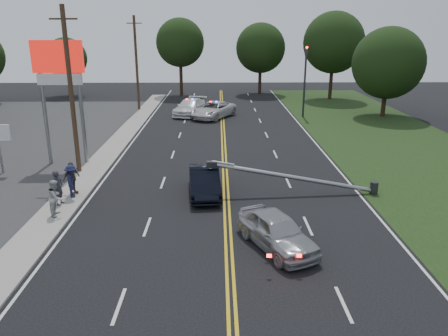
{
  "coord_description": "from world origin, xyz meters",
  "views": [
    {
      "loc": [
        -0.42,
        -14.28,
        8.69
      ],
      "look_at": [
        -0.12,
        7.5,
        1.7
      ],
      "focal_mm": 35.0,
      "sensor_mm": 36.0,
      "label": 1
    }
  ],
  "objects_px": {
    "pylon_sign": "(59,73)",
    "bystander_d": "(72,178)",
    "utility_pole_mid": "(71,92)",
    "emergency_a": "(214,110)",
    "emergency_b": "(190,107)",
    "bystander_c": "(72,181)",
    "waiting_sedan": "(277,231)",
    "utility_pole_far": "(137,63)",
    "fallen_streetlight": "(303,179)",
    "crashed_sedan": "(204,181)",
    "bystander_b": "(56,197)",
    "traffic_signal": "(305,75)",
    "bystander_a": "(58,188)"
  },
  "relations": [
    {
      "from": "waiting_sedan",
      "to": "utility_pole_far",
      "type": "bearing_deg",
      "value": 84.47
    },
    {
      "from": "traffic_signal",
      "to": "emergency_a",
      "type": "bearing_deg",
      "value": -177.54
    },
    {
      "from": "utility_pole_mid",
      "to": "bystander_a",
      "type": "distance_m",
      "value": 6.88
    },
    {
      "from": "traffic_signal",
      "to": "fallen_streetlight",
      "type": "xyz_separation_m",
      "value": [
        -4.11,
        -22.0,
        -3.29
      ]
    },
    {
      "from": "pylon_sign",
      "to": "fallen_streetlight",
      "type": "distance_m",
      "value": 16.66
    },
    {
      "from": "pylon_sign",
      "to": "waiting_sedan",
      "type": "xyz_separation_m",
      "value": [
        12.47,
        -12.05,
        -5.25
      ]
    },
    {
      "from": "emergency_b",
      "to": "utility_pole_far",
      "type": "bearing_deg",
      "value": 169.45
    },
    {
      "from": "fallen_streetlight",
      "to": "utility_pole_mid",
      "type": "distance_m",
      "value": 14.58
    },
    {
      "from": "pylon_sign",
      "to": "utility_pole_mid",
      "type": "bearing_deg",
      "value": -56.98
    },
    {
      "from": "pylon_sign",
      "to": "bystander_b",
      "type": "xyz_separation_m",
      "value": [
        2.31,
        -8.82,
        -5.0
      ]
    },
    {
      "from": "utility_pole_mid",
      "to": "emergency_a",
      "type": "relative_size",
      "value": 1.72
    },
    {
      "from": "fallen_streetlight",
      "to": "emergency_b",
      "type": "height_order",
      "value": "fallen_streetlight"
    },
    {
      "from": "crashed_sedan",
      "to": "bystander_c",
      "type": "relative_size",
      "value": 2.57
    },
    {
      "from": "pylon_sign",
      "to": "bystander_d",
      "type": "distance_m",
      "value": 8.11
    },
    {
      "from": "traffic_signal",
      "to": "emergency_b",
      "type": "bearing_deg",
      "value": 174.33
    },
    {
      "from": "bystander_b",
      "to": "bystander_d",
      "type": "height_order",
      "value": "bystander_d"
    },
    {
      "from": "bystander_a",
      "to": "emergency_b",
      "type": "bearing_deg",
      "value": 2.34
    },
    {
      "from": "utility_pole_far",
      "to": "emergency_a",
      "type": "relative_size",
      "value": 1.72
    },
    {
      "from": "crashed_sedan",
      "to": "emergency_b",
      "type": "height_order",
      "value": "emergency_b"
    },
    {
      "from": "waiting_sedan",
      "to": "bystander_c",
      "type": "xyz_separation_m",
      "value": [
        -10.14,
        5.56,
        0.25
      ]
    },
    {
      "from": "traffic_signal",
      "to": "crashed_sedan",
      "type": "xyz_separation_m",
      "value": [
        -9.48,
        -21.89,
        -3.46
      ]
    },
    {
      "from": "emergency_a",
      "to": "crashed_sedan",
      "type": "bearing_deg",
      "value": -62.13
    },
    {
      "from": "bystander_d",
      "to": "pylon_sign",
      "type": "bearing_deg",
      "value": 52.34
    },
    {
      "from": "bystander_b",
      "to": "bystander_c",
      "type": "bearing_deg",
      "value": -4.15
    },
    {
      "from": "utility_pole_far",
      "to": "bystander_d",
      "type": "height_order",
      "value": "utility_pole_far"
    },
    {
      "from": "fallen_streetlight",
      "to": "waiting_sedan",
      "type": "height_order",
      "value": "fallen_streetlight"
    },
    {
      "from": "emergency_b",
      "to": "bystander_c",
      "type": "relative_size",
      "value": 3.22
    },
    {
      "from": "emergency_b",
      "to": "waiting_sedan",
      "type": "bearing_deg",
      "value": -64.15
    },
    {
      "from": "traffic_signal",
      "to": "bystander_a",
      "type": "distance_m",
      "value": 29.08
    },
    {
      "from": "bystander_c",
      "to": "waiting_sedan",
      "type": "bearing_deg",
      "value": -137.54
    },
    {
      "from": "crashed_sedan",
      "to": "emergency_a",
      "type": "relative_size",
      "value": 0.78
    },
    {
      "from": "utility_pole_far",
      "to": "fallen_streetlight",
      "type": "bearing_deg",
      "value": -62.76
    },
    {
      "from": "pylon_sign",
      "to": "bystander_d",
      "type": "bearing_deg",
      "value": -70.07
    },
    {
      "from": "utility_pole_far",
      "to": "bystander_c",
      "type": "distance_m",
      "value": 26.81
    },
    {
      "from": "utility_pole_far",
      "to": "bystander_c",
      "type": "xyz_separation_m",
      "value": [
        1.03,
        -26.48,
        -4.08
      ]
    },
    {
      "from": "utility_pole_mid",
      "to": "emergency_b",
      "type": "bearing_deg",
      "value": 73.08
    },
    {
      "from": "traffic_signal",
      "to": "bystander_d",
      "type": "bearing_deg",
      "value": -127.06
    },
    {
      "from": "traffic_signal",
      "to": "bystander_b",
      "type": "xyz_separation_m",
      "value": [
        -16.49,
        -24.81,
        -3.21
      ]
    },
    {
      "from": "crashed_sedan",
      "to": "waiting_sedan",
      "type": "bearing_deg",
      "value": -67.79
    },
    {
      "from": "traffic_signal",
      "to": "bystander_d",
      "type": "xyz_separation_m",
      "value": [
        -16.62,
        -22.01,
        -3.19
      ]
    },
    {
      "from": "pylon_sign",
      "to": "utility_pole_far",
      "type": "relative_size",
      "value": 0.8
    },
    {
      "from": "fallen_streetlight",
      "to": "bystander_a",
      "type": "bearing_deg",
      "value": -173.25
    },
    {
      "from": "pylon_sign",
      "to": "emergency_a",
      "type": "distance_m",
      "value": 19.04
    },
    {
      "from": "fallen_streetlight",
      "to": "pylon_sign",
      "type": "bearing_deg",
      "value": 157.78
    },
    {
      "from": "fallen_streetlight",
      "to": "emergency_b",
      "type": "relative_size",
      "value": 1.64
    },
    {
      "from": "bystander_a",
      "to": "bystander_d",
      "type": "xyz_separation_m",
      "value": [
        0.2,
        1.49,
        0.0
      ]
    },
    {
      "from": "waiting_sedan",
      "to": "bystander_d",
      "type": "bearing_deg",
      "value": 124.87
    },
    {
      "from": "utility_pole_far",
      "to": "bystander_c",
      "type": "height_order",
      "value": "utility_pole_far"
    },
    {
      "from": "utility_pole_mid",
      "to": "bystander_a",
      "type": "bearing_deg",
      "value": -82.97
    },
    {
      "from": "crashed_sedan",
      "to": "bystander_d",
      "type": "relative_size",
      "value": 2.54
    }
  ]
}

